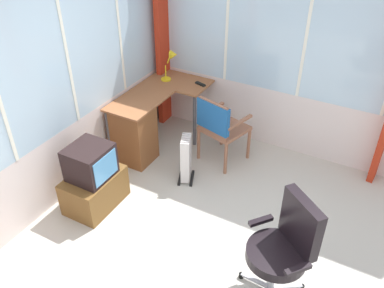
% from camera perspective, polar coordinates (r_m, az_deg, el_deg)
% --- Properties ---
extents(ground, '(5.22, 4.83, 0.06)m').
position_cam_1_polar(ground, '(4.02, 3.54, -16.47)').
color(ground, beige).
extents(north_window_panel, '(4.22, 0.07, 2.70)m').
position_cam_1_polar(north_window_panel, '(4.15, -20.87, 7.35)').
color(north_window_panel, silver).
rests_on(north_window_panel, ground).
extents(east_window_panel, '(0.07, 3.83, 2.70)m').
position_cam_1_polar(east_window_panel, '(4.90, 15.44, 12.48)').
color(east_window_panel, silver).
rests_on(east_window_panel, ground).
extents(curtain_corner, '(0.29, 0.08, 2.60)m').
position_cam_1_polar(curtain_corner, '(5.48, -4.11, 15.37)').
color(curtain_corner, '#B72E18').
rests_on(curtain_corner, ground).
extents(desk, '(1.34, 0.81, 0.75)m').
position_cam_1_polar(desk, '(5.06, -7.70, 2.14)').
color(desk, '#975B36').
rests_on(desk, ground).
extents(desk_lamp, '(0.23, 0.19, 0.39)m').
position_cam_1_polar(desk_lamp, '(5.36, -2.83, 11.57)').
color(desk_lamp, yellow).
rests_on(desk_lamp, desk).
extents(tv_remote, '(0.08, 0.16, 0.02)m').
position_cam_1_polar(tv_remote, '(5.28, 1.17, 8.36)').
color(tv_remote, black).
rests_on(tv_remote, desk).
extents(wooden_armchair, '(0.60, 0.59, 0.89)m').
position_cam_1_polar(wooden_armchair, '(4.83, 3.67, 2.86)').
color(wooden_armchair, '#986046').
rests_on(wooden_armchair, ground).
extents(office_chair, '(0.60, 0.61, 0.99)m').
position_cam_1_polar(office_chair, '(3.46, 12.96, -13.37)').
color(office_chair, '#B7B7BF').
rests_on(office_chair, ground).
extents(tv_on_stand, '(0.64, 0.45, 0.75)m').
position_cam_1_polar(tv_on_stand, '(4.46, -13.58, -4.90)').
color(tv_on_stand, brown).
rests_on(tv_on_stand, ground).
extents(space_heater, '(0.33, 0.26, 0.58)m').
position_cam_1_polar(space_heater, '(4.71, -0.80, -1.88)').
color(space_heater, silver).
rests_on(space_heater, ground).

